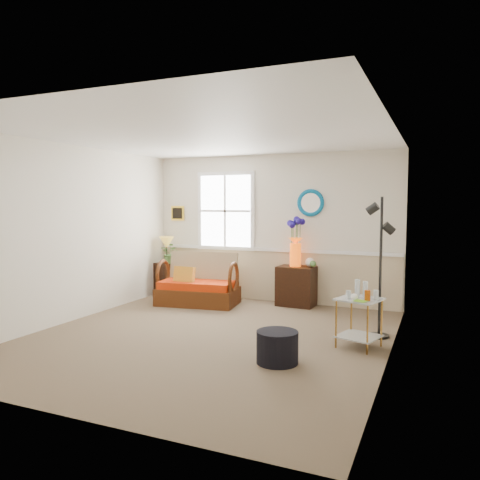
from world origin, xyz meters
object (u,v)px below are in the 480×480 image
at_px(lamp_stand, 166,279).
at_px(side_table, 359,323).
at_px(floor_lamp, 380,268).
at_px(ottoman, 277,347).
at_px(cabinet, 296,286).
at_px(loveseat, 198,279).

distance_m(lamp_stand, side_table, 4.34).
bearing_deg(floor_lamp, ottoman, -117.15).
bearing_deg(lamp_stand, side_table, -25.78).
relative_size(cabinet, floor_lamp, 0.37).
xyz_separation_m(cabinet, ottoman, (0.62, -2.85, -0.16)).
bearing_deg(lamp_stand, loveseat, -28.05).
relative_size(cabinet, ottoman, 1.47).
relative_size(loveseat, lamp_stand, 2.20).
bearing_deg(ottoman, lamp_stand, 138.55).
relative_size(loveseat, side_table, 2.24).
height_order(loveseat, side_table, loveseat).
bearing_deg(floor_lamp, lamp_stand, 166.20).
height_order(loveseat, cabinet, loveseat).
relative_size(lamp_stand, floor_lamp, 0.33).
bearing_deg(cabinet, lamp_stand, -175.64).
bearing_deg(loveseat, ottoman, -54.04).
bearing_deg(lamp_stand, ottoman, -41.45).
height_order(loveseat, ottoman, loveseat).
xyz_separation_m(side_table, floor_lamp, (0.17, 0.55, 0.61)).
distance_m(cabinet, floor_lamp, 2.14).
distance_m(loveseat, floor_lamp, 3.26).
relative_size(loveseat, cabinet, 2.00).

